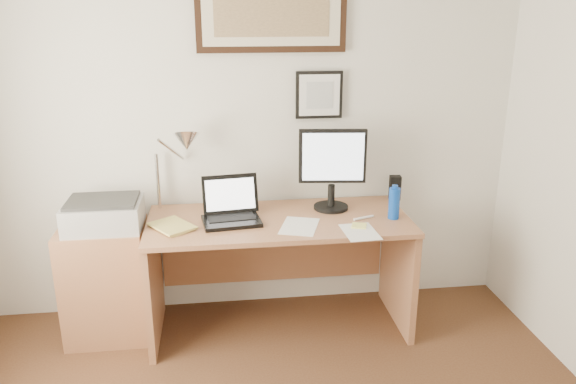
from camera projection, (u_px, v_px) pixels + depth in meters
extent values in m
cube|color=silver|center=(249.00, 127.00, 3.61)|extent=(3.50, 0.02, 2.50)
cube|color=#935D3E|center=(107.00, 282.00, 3.47)|extent=(0.50, 0.40, 0.73)
cylinder|color=#0D41B2|center=(394.00, 203.00, 3.41)|extent=(0.07, 0.07, 0.19)
cylinder|color=#0D41B2|center=(395.00, 187.00, 3.38)|extent=(0.03, 0.03, 0.02)
cube|color=black|center=(395.00, 188.00, 3.76)|extent=(0.08, 0.07, 0.16)
cube|color=white|center=(299.00, 226.00, 3.31)|extent=(0.28, 0.34, 0.00)
cube|color=white|center=(360.00, 232.00, 3.22)|extent=(0.20, 0.28, 0.00)
cube|color=#F1F072|center=(359.00, 226.00, 3.30)|extent=(0.11, 0.11, 0.01)
cylinder|color=white|center=(364.00, 218.00, 3.42)|extent=(0.14, 0.06, 0.02)
imported|color=tan|center=(158.00, 231.00, 3.22)|extent=(0.31, 0.32, 0.02)
cube|color=#935D3E|center=(279.00, 221.00, 3.44)|extent=(1.60, 0.70, 0.03)
cube|color=#935D3E|center=(154.00, 284.00, 3.46)|extent=(0.04, 0.65, 0.72)
cube|color=#935D3E|center=(398.00, 269.00, 3.65)|extent=(0.04, 0.65, 0.72)
cube|color=#935D3E|center=(274.00, 243.00, 3.84)|extent=(1.50, 0.03, 0.55)
cube|color=black|center=(232.00, 221.00, 3.36)|extent=(0.37, 0.28, 0.02)
cube|color=black|center=(231.00, 217.00, 3.38)|extent=(0.29, 0.16, 0.00)
cube|color=black|center=(230.00, 194.00, 3.45)|extent=(0.35, 0.11, 0.23)
cube|color=white|center=(230.00, 194.00, 3.44)|extent=(0.30, 0.09, 0.18)
cylinder|color=black|center=(331.00, 207.00, 3.60)|extent=(0.22, 0.22, 0.02)
cylinder|color=black|center=(331.00, 195.00, 3.58)|extent=(0.04, 0.04, 0.14)
cube|color=black|center=(333.00, 156.00, 3.49)|extent=(0.42, 0.08, 0.34)
cube|color=silver|center=(333.00, 157.00, 3.47)|extent=(0.38, 0.05, 0.30)
cube|color=#A2A2A4|center=(104.00, 215.00, 3.32)|extent=(0.44, 0.34, 0.16)
cube|color=#2D2D2D|center=(102.00, 201.00, 3.29)|extent=(0.40, 0.30, 0.02)
cylinder|color=silver|center=(158.00, 181.00, 3.56)|extent=(0.02, 0.02, 0.36)
cylinder|color=silver|center=(171.00, 149.00, 3.45)|extent=(0.15, 0.23, 0.19)
cone|color=silver|center=(187.00, 142.00, 3.38)|extent=(0.16, 0.18, 0.15)
cube|color=black|center=(272.00, 13.00, 3.38)|extent=(0.92, 0.03, 0.47)
cube|color=beige|center=(272.00, 13.00, 3.36)|extent=(0.84, 0.01, 0.39)
cube|color=#7B6347|center=(272.00, 13.00, 3.36)|extent=(0.70, 0.00, 0.28)
cube|color=black|center=(319.00, 95.00, 3.57)|extent=(0.30, 0.02, 0.30)
cube|color=white|center=(319.00, 95.00, 3.56)|extent=(0.26, 0.00, 0.26)
cube|color=#AAB0B4|center=(320.00, 95.00, 3.56)|extent=(0.17, 0.00, 0.17)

